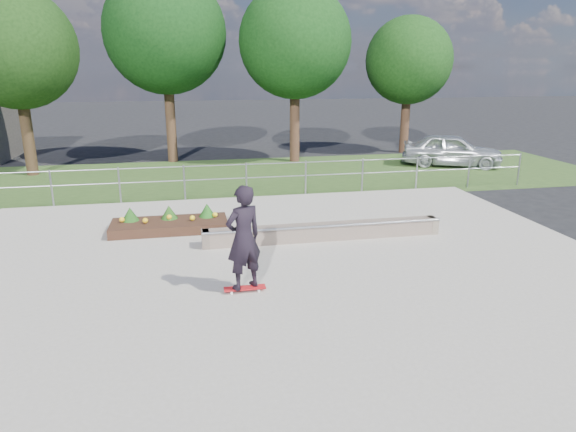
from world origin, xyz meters
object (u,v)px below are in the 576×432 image
(skateboarder, at_px, (244,238))
(planter_bed, at_px, (170,223))
(grind_ledge, at_px, (324,232))
(parked_car, at_px, (452,150))

(skateboarder, bearing_deg, planter_bed, 109.35)
(grind_ledge, height_order, skateboarder, skateboarder)
(planter_bed, relative_size, skateboarder, 1.44)
(planter_bed, distance_m, skateboarder, 4.60)
(parked_car, bearing_deg, skateboarder, 162.64)
(planter_bed, distance_m, parked_car, 13.91)
(skateboarder, distance_m, parked_car, 15.46)
(grind_ledge, height_order, parked_car, parked_car)
(grind_ledge, height_order, planter_bed, planter_bed)
(grind_ledge, distance_m, parked_car, 11.93)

